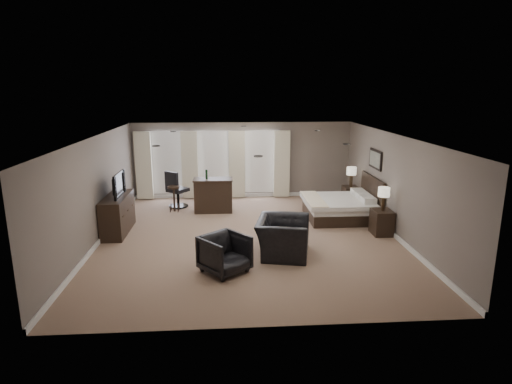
{
  "coord_description": "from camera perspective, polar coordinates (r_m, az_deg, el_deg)",
  "views": [
    {
      "loc": [
        -0.56,
        -10.39,
        3.75
      ],
      "look_at": [
        0.2,
        0.4,
        1.1
      ],
      "focal_mm": 30.0,
      "sensor_mm": 36.0,
      "label": 1
    }
  ],
  "objects": [
    {
      "name": "wall_art",
      "position": [
        12.75,
        15.59,
        4.23
      ],
      "size": [
        0.04,
        0.96,
        0.56
      ],
      "primitive_type": "cube",
      "color": "slate",
      "rests_on": "room"
    },
    {
      "name": "bar_stool_left",
      "position": [
        13.46,
        -10.86,
        -0.89
      ],
      "size": [
        0.5,
        0.5,
        0.8
      ],
      "primitive_type": "cube",
      "rotation": [
        0.0,
        0.0,
        -0.4
      ],
      "color": "black",
      "rests_on": "ground"
    },
    {
      "name": "room",
      "position": [
        10.69,
        -0.92,
        0.51
      ],
      "size": [
        7.6,
        8.6,
        2.64
      ],
      "color": "#896B57",
      "rests_on": "ground"
    },
    {
      "name": "bar_counter",
      "position": [
        13.23,
        -5.71,
        -0.42
      ],
      "size": [
        1.2,
        0.62,
        1.05
      ],
      "primitive_type": "cube",
      "color": "black",
      "rests_on": "ground"
    },
    {
      "name": "lamp_near",
      "position": [
        11.5,
        16.63,
        -0.89
      ],
      "size": [
        0.3,
        0.3,
        0.61
      ],
      "primitive_type": "cube",
      "color": "beige",
      "rests_on": "nightstand_near"
    },
    {
      "name": "bar_stool_right",
      "position": [
        14.22,
        -6.02,
        -0.14
      ],
      "size": [
        0.42,
        0.42,
        0.71
      ],
      "primitive_type": "cube",
      "rotation": [
        0.0,
        0.0,
        -0.3
      ],
      "color": "black",
      "rests_on": "ground"
    },
    {
      "name": "dresser",
      "position": [
        11.87,
        -17.97,
        -2.85
      ],
      "size": [
        0.55,
        1.7,
        0.99
      ],
      "primitive_type": "cube",
      "color": "black",
      "rests_on": "ground"
    },
    {
      "name": "armchair_far",
      "position": [
        8.94,
        -4.18,
        -8.0
      ],
      "size": [
        1.17,
        1.16,
        0.88
      ],
      "primitive_type": "imported",
      "rotation": [
        0.0,
        0.0,
        0.7
      ],
      "color": "black",
      "rests_on": "ground"
    },
    {
      "name": "nightstand_near",
      "position": [
        11.66,
        16.42,
        -3.89
      ],
      "size": [
        0.49,
        0.6,
        0.65
      ],
      "primitive_type": "cube",
      "color": "black",
      "rests_on": "ground"
    },
    {
      "name": "desk_chair",
      "position": [
        13.88,
        -10.39,
        0.42
      ],
      "size": [
        0.86,
        0.86,
        1.2
      ],
      "primitive_type": "cube",
      "rotation": [
        0.0,
        0.0,
        2.46
      ],
      "color": "black",
      "rests_on": "ground"
    },
    {
      "name": "armchair_near",
      "position": [
        9.79,
        3.59,
        -5.19
      ],
      "size": [
        1.12,
        1.47,
        1.15
      ],
      "primitive_type": "imported",
      "rotation": [
        0.0,
        0.0,
        1.35
      ],
      "color": "black",
      "rests_on": "ground"
    },
    {
      "name": "bed",
      "position": [
        12.65,
        10.48,
        -0.79
      ],
      "size": [
        1.95,
        1.86,
        1.24
      ],
      "primitive_type": "cube",
      "color": "silver",
      "rests_on": "ground"
    },
    {
      "name": "nightstand_far",
      "position": [
        14.31,
        12.45,
        -0.48
      ],
      "size": [
        0.46,
        0.56,
        0.61
      ],
      "primitive_type": "cube",
      "color": "black",
      "rests_on": "ground"
    },
    {
      "name": "tv",
      "position": [
        11.73,
        -18.18,
        -0.2
      ],
      "size": [
        0.62,
        1.08,
        0.14
      ],
      "primitive_type": "imported",
      "rotation": [
        0.0,
        0.0,
        1.57
      ],
      "color": "black",
      "rests_on": "dresser"
    },
    {
      "name": "window_bay",
      "position": [
        14.73,
        -5.69,
        3.74
      ],
      "size": [
        5.25,
        0.2,
        2.3
      ],
      "color": "silver",
      "rests_on": "room"
    },
    {
      "name": "lamp_far",
      "position": [
        14.18,
        12.58,
        1.98
      ],
      "size": [
        0.31,
        0.31,
        0.65
      ],
      "primitive_type": "cube",
      "color": "beige",
      "rests_on": "nightstand_far"
    }
  ]
}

